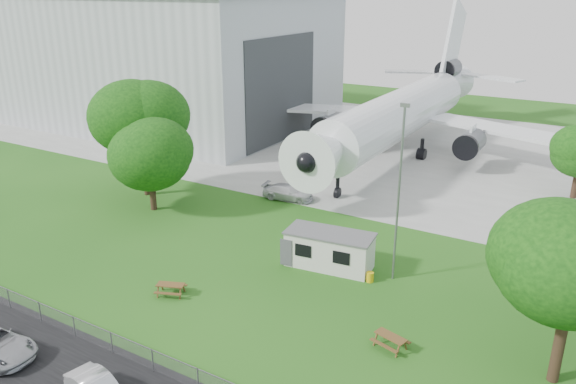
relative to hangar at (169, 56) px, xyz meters
The scene contains 14 objects.
ground 53.16m from the hangar, 43.47° to the right, with size 160.00×160.00×0.00m, color #347320.
concrete_apron 39.17m from the hangar, ahead, with size 120.00×46.00×0.03m, color #B7B7B2.
hangar is the anchor object (origin of this frame).
airliner 36.21m from the hangar, ahead, with size 46.36×47.73×17.69m.
site_cabin 52.16m from the hangar, 36.16° to the right, with size 6.89×3.42×2.62m.
picnic_west 53.07m from the hangar, 48.60° to the right, with size 1.80×1.50×0.76m, color brown, non-canonical shape.
picnic_east 62.20m from the hangar, 37.37° to the right, with size 1.80×1.50×0.76m, color brown, non-canonical shape.
fence 60.00m from the hangar, 50.15° to the right, with size 58.00×0.04×1.30m, color gray.
lamp_mast 55.06m from the hangar, 32.84° to the right, with size 0.16×0.16×12.00m, color slate.
tree_west_big 32.82m from the hangar, 52.73° to the right, with size 9.21×9.21×11.95m.
tree_west_small 37.03m from the hangar, 51.11° to the right, with size 7.67×7.67×8.94m.
tree_east_front 67.29m from the hangar, 32.07° to the right, with size 7.43×7.43×10.21m.
car_ne_hatch 61.18m from the hangar, 24.06° to the right, with size 1.79×4.45×1.52m, color black.
car_apron_van 39.07m from the hangar, 32.27° to the right, with size 1.96×4.83×1.40m, color silver.
Camera 1 is at (19.41, -26.80, 18.81)m, focal length 35.00 mm.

